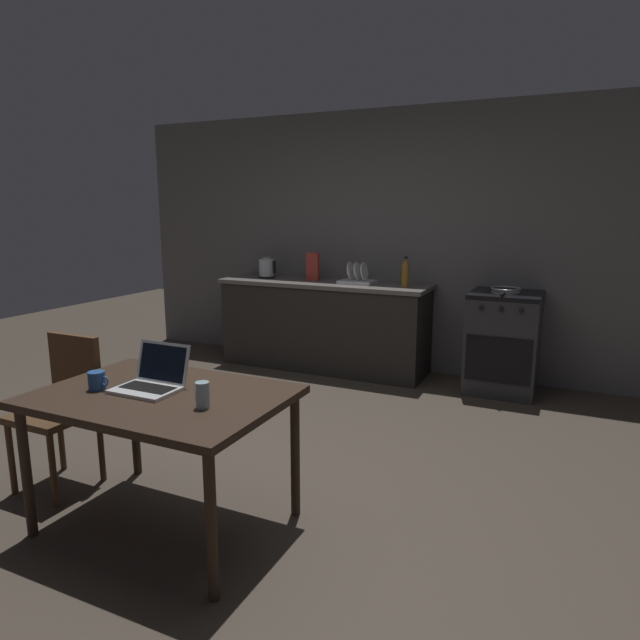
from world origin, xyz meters
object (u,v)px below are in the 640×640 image
object	(u,v)px
dining_table	(162,406)
bottle	(405,273)
laptop	(151,381)
dish_rack	(358,279)
electric_kettle	(267,268)
frying_pan	(506,290)
coffee_mug	(97,381)
stove_oven	(503,342)
drinking_glass	(203,395)
chair	(63,400)
cereal_box	(313,267)

from	to	relation	value
dining_table	bottle	size ratio (longest dim) A/B	4.30
laptop	dish_rack	distance (m)	2.99
electric_kettle	frying_pan	size ratio (longest dim) A/B	0.50
laptop	coffee_mug	distance (m)	0.27
stove_oven	frying_pan	size ratio (longest dim) A/B	2.09
frying_pan	coffee_mug	world-z (taller)	frying_pan
stove_oven	frying_pan	distance (m)	0.48
stove_oven	drinking_glass	size ratio (longest dim) A/B	7.32
drinking_glass	stove_oven	bearing A→B (deg)	72.74
chair	bottle	size ratio (longest dim) A/B	3.11
laptop	frying_pan	distance (m)	3.26
electric_kettle	cereal_box	size ratio (longest dim) A/B	0.77
frying_pan	coffee_mug	bearing A→B (deg)	-117.46
dining_table	chair	xyz separation A→B (m)	(-0.85, 0.12, -0.14)
coffee_mug	drinking_glass	xyz separation A→B (m)	(0.65, 0.01, 0.01)
dining_table	coffee_mug	world-z (taller)	coffee_mug
bottle	coffee_mug	xyz separation A→B (m)	(-0.70, -3.06, -0.27)
dining_table	dish_rack	xyz separation A→B (m)	(-0.13, 3.01, 0.30)
laptop	dish_rack	size ratio (longest dim) A/B	0.94
dining_table	dish_rack	bearing A→B (deg)	92.45
dining_table	drinking_glass	size ratio (longest dim) A/B	10.05
bottle	cereal_box	xyz separation A→B (m)	(-1.00, 0.07, 0.00)
bottle	dish_rack	distance (m)	0.51
electric_kettle	bottle	distance (m)	1.53
electric_kettle	frying_pan	world-z (taller)	electric_kettle
cereal_box	chair	bearing A→B (deg)	-94.40
laptop	bottle	world-z (taller)	bottle
stove_oven	frying_pan	xyz separation A→B (m)	(-0.01, -0.03, 0.47)
chair	drinking_glass	bearing A→B (deg)	-9.37
chair	bottle	xyz separation A→B (m)	(1.22, 2.84, 0.52)
dining_table	coffee_mug	distance (m)	0.36
stove_oven	chair	distance (m)	3.59
dining_table	laptop	world-z (taller)	laptop
drinking_glass	dish_rack	size ratio (longest dim) A/B	0.36
drinking_glass	laptop	bearing A→B (deg)	165.14
drinking_glass	coffee_mug	bearing A→B (deg)	-178.71
coffee_mug	drinking_glass	size ratio (longest dim) A/B	1.01
laptop	coffee_mug	world-z (taller)	laptop
dining_table	chair	world-z (taller)	chair
drinking_glass	electric_kettle	bearing A→B (deg)	115.54
dish_rack	stove_oven	bearing A→B (deg)	-0.10
chair	electric_kettle	xyz separation A→B (m)	(-0.31, 2.89, 0.49)
stove_oven	electric_kettle	distance (m)	2.50
frying_pan	coffee_mug	distance (m)	3.47
chair	cereal_box	distance (m)	2.97
cereal_box	drinking_glass	bearing A→B (deg)	-73.15
dining_table	frying_pan	distance (m)	3.25
coffee_mug	dish_rack	xyz separation A→B (m)	(0.20, 3.11, 0.18)
electric_kettle	coffee_mug	bearing A→B (deg)	-75.02
chair	laptop	world-z (taller)	laptop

